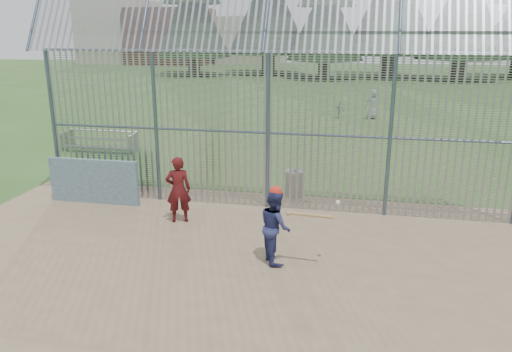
% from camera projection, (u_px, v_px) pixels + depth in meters
% --- Properties ---
extents(ground, '(120.00, 120.00, 0.00)m').
position_uv_depth(ground, '(236.00, 267.00, 9.87)').
color(ground, '#2D511E').
rests_on(ground, ground).
extents(dirt_infield, '(14.00, 10.00, 0.02)m').
position_uv_depth(dirt_infield, '(230.00, 278.00, 9.40)').
color(dirt_infield, '#756047').
rests_on(dirt_infield, ground).
extents(dugout_wall, '(2.50, 0.12, 1.20)m').
position_uv_depth(dugout_wall, '(94.00, 181.00, 13.29)').
color(dugout_wall, '#38566B').
rests_on(dugout_wall, dirt_infield).
extents(batter, '(0.82, 0.90, 1.49)m').
position_uv_depth(batter, '(275.00, 226.00, 9.89)').
color(batter, navy).
rests_on(batter, dirt_infield).
extents(onlooker, '(0.69, 0.58, 1.63)m').
position_uv_depth(onlooker, '(178.00, 189.00, 11.93)').
color(onlooker, maroon).
rests_on(onlooker, dirt_infield).
extents(bg_kid_standing, '(0.79, 0.56, 1.52)m').
position_uv_depth(bg_kid_standing, '(372.00, 104.00, 25.86)').
color(bg_kid_standing, slate).
rests_on(bg_kid_standing, ground).
extents(bg_kid_seated, '(0.54, 0.45, 0.86)m').
position_uv_depth(bg_kid_seated, '(340.00, 110.00, 25.95)').
color(bg_kid_seated, slate).
rests_on(bg_kid_seated, ground).
extents(batting_gear, '(1.37, 0.33, 0.54)m').
position_uv_depth(batting_gear, '(285.00, 198.00, 9.64)').
color(batting_gear, red).
rests_on(batting_gear, ground).
extents(trash_can, '(0.56, 0.56, 0.82)m').
position_uv_depth(trash_can, '(294.00, 183.00, 13.92)').
color(trash_can, gray).
rests_on(trash_can, ground).
extents(bleacher, '(3.00, 0.95, 0.72)m').
position_uv_depth(bleacher, '(100.00, 140.00, 19.20)').
color(bleacher, slate).
rests_on(bleacher, ground).
extents(backstop_fence, '(20.09, 0.81, 5.30)m').
position_uv_depth(backstop_fence, '(341.00, 122.00, 12.08)').
color(backstop_fence, '#47566B').
rests_on(backstop_fence, ground).
extents(distant_buildings, '(26.50, 10.50, 8.00)m').
position_uv_depth(distant_buildings, '(166.00, 36.00, 66.33)').
color(distant_buildings, brown).
rests_on(distant_buildings, ground).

